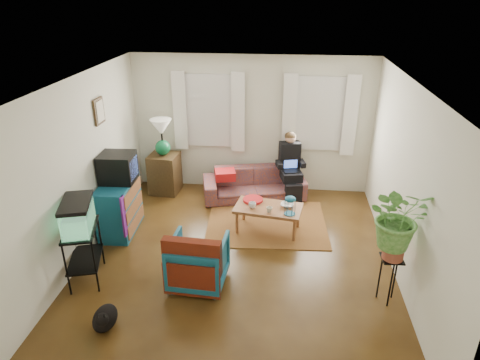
# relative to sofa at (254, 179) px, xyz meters

# --- Properties ---
(floor) EXTENTS (4.50, 5.00, 0.01)m
(floor) POSITION_rel_sofa_xyz_m (-0.09, -2.05, -0.37)
(floor) COLOR #4F2B14
(floor) RESTS_ON ground
(ceiling) EXTENTS (4.50, 5.00, 0.01)m
(ceiling) POSITION_rel_sofa_xyz_m (-0.09, -2.05, 2.23)
(ceiling) COLOR white
(ceiling) RESTS_ON wall_back
(wall_back) EXTENTS (4.50, 0.01, 2.60)m
(wall_back) POSITION_rel_sofa_xyz_m (-0.09, 0.45, 0.93)
(wall_back) COLOR silver
(wall_back) RESTS_ON floor
(wall_front) EXTENTS (4.50, 0.01, 2.60)m
(wall_front) POSITION_rel_sofa_xyz_m (-0.09, -4.55, 0.93)
(wall_front) COLOR silver
(wall_front) RESTS_ON floor
(wall_left) EXTENTS (0.01, 5.00, 2.60)m
(wall_left) POSITION_rel_sofa_xyz_m (-2.34, -2.05, 0.93)
(wall_left) COLOR silver
(wall_left) RESTS_ON floor
(wall_right) EXTENTS (0.01, 5.00, 2.60)m
(wall_right) POSITION_rel_sofa_xyz_m (2.16, -2.05, 0.93)
(wall_right) COLOR silver
(wall_right) RESTS_ON floor
(window_left) EXTENTS (1.08, 0.04, 1.38)m
(window_left) POSITION_rel_sofa_xyz_m (-0.89, 0.43, 1.18)
(window_left) COLOR white
(window_left) RESTS_ON wall_back
(window_right) EXTENTS (1.08, 0.04, 1.38)m
(window_right) POSITION_rel_sofa_xyz_m (1.16, 0.43, 1.18)
(window_right) COLOR white
(window_right) RESTS_ON wall_back
(curtains_left) EXTENTS (1.36, 0.06, 1.50)m
(curtains_left) POSITION_rel_sofa_xyz_m (-0.89, 0.35, 1.18)
(curtains_left) COLOR white
(curtains_left) RESTS_ON wall_back
(curtains_right) EXTENTS (1.36, 0.06, 1.50)m
(curtains_right) POSITION_rel_sofa_xyz_m (1.16, 0.35, 1.18)
(curtains_right) COLOR white
(curtains_right) RESTS_ON wall_back
(picture_frame) EXTENTS (0.04, 0.32, 0.40)m
(picture_frame) POSITION_rel_sofa_xyz_m (-2.31, -1.20, 1.58)
(picture_frame) COLOR #3D2616
(picture_frame) RESTS_ON wall_left
(area_rug) EXTENTS (2.09, 1.71, 0.01)m
(area_rug) POSITION_rel_sofa_xyz_m (0.29, -0.98, -0.36)
(area_rug) COLOR maroon
(area_rug) RESTS_ON floor
(sofa) EXTENTS (2.02, 1.16, 0.74)m
(sofa) POSITION_rel_sofa_xyz_m (0.00, 0.00, 0.00)
(sofa) COLOR brown
(sofa) RESTS_ON floor
(seated_person) EXTENTS (0.60, 0.68, 1.13)m
(seated_person) POSITION_rel_sofa_xyz_m (0.67, 0.16, 0.19)
(seated_person) COLOR black
(seated_person) RESTS_ON sofa
(side_table) EXTENTS (0.57, 0.57, 0.77)m
(side_table) POSITION_rel_sofa_xyz_m (-1.74, 0.06, 0.01)
(side_table) COLOR #432419
(side_table) RESTS_ON floor
(table_lamp) EXTENTS (0.43, 0.43, 0.71)m
(table_lamp) POSITION_rel_sofa_xyz_m (-1.74, 0.06, 0.73)
(table_lamp) COLOR white
(table_lamp) RESTS_ON side_table
(dresser) EXTENTS (0.52, 0.97, 0.86)m
(dresser) POSITION_rel_sofa_xyz_m (-2.08, -1.45, 0.06)
(dresser) COLOR #105F63
(dresser) RESTS_ON floor
(crt_tv) EXTENTS (0.54, 0.50, 0.46)m
(crt_tv) POSITION_rel_sofa_xyz_m (-2.07, -1.36, 0.72)
(crt_tv) COLOR black
(crt_tv) RESTS_ON dresser
(aquarium_stand) EXTENTS (0.58, 0.79, 0.79)m
(aquarium_stand) POSITION_rel_sofa_xyz_m (-2.09, -2.75, 0.03)
(aquarium_stand) COLOR black
(aquarium_stand) RESTS_ON floor
(aquarium) EXTENTS (0.52, 0.72, 0.42)m
(aquarium) POSITION_rel_sofa_xyz_m (-2.09, -2.75, 0.63)
(aquarium) COLOR #7FD899
(aquarium) RESTS_ON aquarium_stand
(black_cat) EXTENTS (0.37, 0.47, 0.35)m
(black_cat) POSITION_rel_sofa_xyz_m (-1.48, -3.63, -0.20)
(black_cat) COLOR black
(black_cat) RESTS_ON floor
(armchair) EXTENTS (0.77, 0.72, 0.75)m
(armchair) POSITION_rel_sofa_xyz_m (-0.55, -2.66, 0.00)
(armchair) COLOR navy
(armchair) RESTS_ON floor
(serape_throw) EXTENTS (0.76, 0.22, 0.62)m
(serape_throw) POSITION_rel_sofa_xyz_m (-0.56, -2.95, 0.16)
(serape_throw) COLOR #9E0A0A
(serape_throw) RESTS_ON armchair
(coffee_table) EXTENTS (1.15, 0.74, 0.44)m
(coffee_table) POSITION_rel_sofa_xyz_m (0.32, -1.21, -0.15)
(coffee_table) COLOR brown
(coffee_table) RESTS_ON floor
(cup_a) EXTENTS (0.14, 0.14, 0.10)m
(cup_a) POSITION_rel_sofa_xyz_m (0.07, -1.27, 0.12)
(cup_a) COLOR white
(cup_a) RESTS_ON coffee_table
(cup_b) EXTENTS (0.11, 0.11, 0.09)m
(cup_b) POSITION_rel_sofa_xyz_m (0.34, -1.39, 0.12)
(cup_b) COLOR beige
(cup_b) RESTS_ON coffee_table
(bowl) EXTENTS (0.24, 0.24, 0.05)m
(bowl) POSITION_rel_sofa_xyz_m (0.63, -1.16, 0.10)
(bowl) COLOR white
(bowl) RESTS_ON coffee_table
(snack_tray) EXTENTS (0.38, 0.38, 0.04)m
(snack_tray) POSITION_rel_sofa_xyz_m (0.06, -1.02, 0.09)
(snack_tray) COLOR #B21414
(snack_tray) RESTS_ON coffee_table
(birdcage) EXTENTS (0.20, 0.20, 0.31)m
(birdcage) POSITION_rel_sofa_xyz_m (0.66, -1.41, 0.23)
(birdcage) COLOR #115B6B
(birdcage) RESTS_ON coffee_table
(plant_stand) EXTENTS (0.29, 0.29, 0.65)m
(plant_stand) POSITION_rel_sofa_xyz_m (1.91, -2.77, -0.05)
(plant_stand) COLOR black
(plant_stand) RESTS_ON floor
(potted_plant) EXTENTS (0.77, 0.68, 0.83)m
(potted_plant) POSITION_rel_sofa_xyz_m (1.91, -2.77, 0.73)
(potted_plant) COLOR #599947
(potted_plant) RESTS_ON plant_stand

